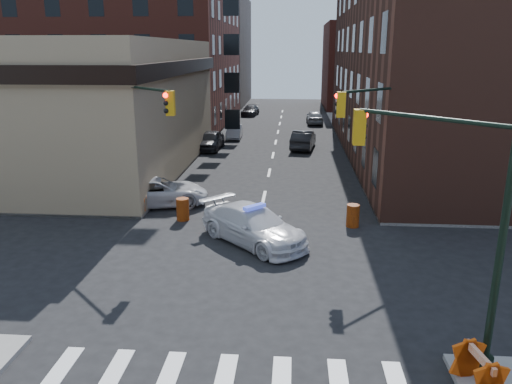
% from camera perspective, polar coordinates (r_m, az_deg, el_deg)
% --- Properties ---
extents(ground, '(140.00, 140.00, 0.00)m').
position_cam_1_polar(ground, '(19.98, -0.87, -8.77)').
color(ground, black).
rests_on(ground, ground).
extents(sidewalk_nw, '(34.00, 54.50, 0.15)m').
position_cam_1_polar(sidewalk_nw, '(57.10, -21.42, 6.57)').
color(sidewalk_nw, gray).
rests_on(sidewalk_nw, ground).
extents(sidewalk_ne, '(34.00, 54.50, 0.15)m').
position_cam_1_polar(sidewalk_ne, '(55.72, 26.97, 5.72)').
color(sidewalk_ne, gray).
rests_on(sidewalk_ne, ground).
extents(bank_building, '(22.00, 22.00, 9.00)m').
position_cam_1_polar(bank_building, '(39.48, -24.19, 9.01)').
color(bank_building, '#867558').
rests_on(bank_building, ground).
extents(apartment_block, '(25.00, 25.00, 24.00)m').
position_cam_1_polar(apartment_block, '(61.58, -15.60, 18.85)').
color(apartment_block, '#59251C').
rests_on(apartment_block, ground).
extents(commercial_row_ne, '(14.00, 34.00, 14.00)m').
position_cam_1_polar(commercial_row_ne, '(42.13, 20.53, 13.17)').
color(commercial_row_ne, '#4E2A1F').
rests_on(commercial_row_ne, ground).
extents(filler_nw, '(20.00, 18.00, 16.00)m').
position_cam_1_polar(filler_nw, '(81.99, -8.37, 15.60)').
color(filler_nw, brown).
rests_on(filler_nw, ground).
extents(filler_ne, '(16.00, 16.00, 12.00)m').
position_cam_1_polar(filler_ne, '(77.09, 14.00, 13.80)').
color(filler_ne, '#59251C').
rests_on(filler_ne, ground).
extents(signal_pole_se, '(5.40, 5.27, 8.00)m').
position_cam_1_polar(signal_pole_se, '(13.80, 22.58, -1.09)').
color(signal_pole_se, black).
rests_on(signal_pole_se, sidewalk_se).
extents(signal_pole_nw, '(3.58, 3.67, 8.00)m').
position_cam_1_polar(signal_pole_nw, '(24.91, -13.36, 6.26)').
color(signal_pole_nw, black).
rests_on(signal_pole_nw, sidewalk_nw).
extents(signal_pole_ne, '(3.67, 3.58, 8.00)m').
position_cam_1_polar(signal_pole_ne, '(24.12, 14.31, 5.88)').
color(signal_pole_ne, black).
rests_on(signal_pole_ne, sidewalk_ne).
extents(tree_ne_near, '(3.00, 3.00, 4.85)m').
position_cam_1_polar(tree_ne_near, '(44.71, 12.00, 9.41)').
color(tree_ne_near, black).
rests_on(tree_ne_near, sidewalk_ne).
extents(tree_ne_far, '(3.00, 3.00, 4.85)m').
position_cam_1_polar(tree_ne_far, '(52.61, 10.90, 10.41)').
color(tree_ne_far, black).
rests_on(tree_ne_far, sidewalk_ne).
extents(police_car, '(5.65, 5.60, 1.64)m').
position_cam_1_polar(police_car, '(22.25, -0.29, -3.84)').
color(police_car, silver).
rests_on(police_car, ground).
extents(pickup, '(6.07, 4.00, 1.55)m').
position_cam_1_polar(pickup, '(28.11, -11.23, 0.01)').
color(pickup, '#BBBBC0').
rests_on(pickup, ground).
extents(parked_car_wnear, '(2.13, 4.82, 1.61)m').
position_cam_1_polar(parked_car_wnear, '(43.33, -5.25, 5.90)').
color(parked_car_wnear, black).
rests_on(parked_car_wnear, ground).
extents(parked_car_wfar, '(1.48, 3.96, 1.29)m').
position_cam_1_polar(parked_car_wfar, '(48.74, -2.48, 6.88)').
color(parked_car_wfar, '#9B9CA3').
rests_on(parked_car_wfar, ground).
extents(parked_car_wdeep, '(2.33, 4.69, 1.31)m').
position_cam_1_polar(parked_car_wdeep, '(65.95, -0.66, 9.30)').
color(parked_car_wdeep, black).
rests_on(parked_car_wdeep, ground).
extents(parked_car_enear, '(2.38, 5.12, 1.63)m').
position_cam_1_polar(parked_car_enear, '(43.71, 5.43, 5.99)').
color(parked_car_enear, black).
rests_on(parked_car_enear, ground).
extents(parked_car_efar, '(1.94, 4.63, 1.57)m').
position_cam_1_polar(parked_car_efar, '(58.81, 6.74, 8.50)').
color(parked_car_efar, gray).
rests_on(parked_car_efar, ground).
extents(pedestrian_a, '(0.83, 0.77, 1.89)m').
position_cam_1_polar(pedestrian_a, '(29.46, -13.16, 1.28)').
color(pedestrian_a, black).
rests_on(pedestrian_a, sidewalk_nw).
extents(pedestrian_b, '(0.99, 0.84, 1.78)m').
position_cam_1_polar(pedestrian_b, '(27.52, -19.69, -0.40)').
color(pedestrian_b, black).
rests_on(pedestrian_b, sidewalk_nw).
extents(pedestrian_c, '(0.88, 1.01, 1.63)m').
position_cam_1_polar(pedestrian_c, '(29.43, -24.42, -0.03)').
color(pedestrian_c, '#202430').
rests_on(pedestrian_c, sidewalk_nw).
extents(barrel_road, '(0.77, 0.77, 1.11)m').
position_cam_1_polar(barrel_road, '(24.79, 11.01, -2.67)').
color(barrel_road, red).
rests_on(barrel_road, ground).
extents(barrel_bank, '(0.65, 0.65, 1.14)m').
position_cam_1_polar(barrel_bank, '(25.53, -8.37, -1.97)').
color(barrel_bank, orange).
rests_on(barrel_bank, ground).
extents(barricade_se_a, '(0.92, 1.46, 1.02)m').
position_cam_1_polar(barricade_se_a, '(14.32, 24.06, -18.16)').
color(barricade_se_a, red).
rests_on(barricade_se_a, sidewalk_se).
extents(barricade_nw_a, '(1.21, 0.79, 0.84)m').
position_cam_1_polar(barricade_nw_a, '(26.95, -13.50, -1.28)').
color(barricade_nw_a, '#E9540B').
rests_on(barricade_nw_a, sidewalk_nw).
extents(barricade_nw_b, '(1.07, 0.55, 0.79)m').
position_cam_1_polar(barricade_nw_b, '(29.61, -19.00, -0.21)').
color(barricade_nw_b, '#CC3E09').
rests_on(barricade_nw_b, sidewalk_nw).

